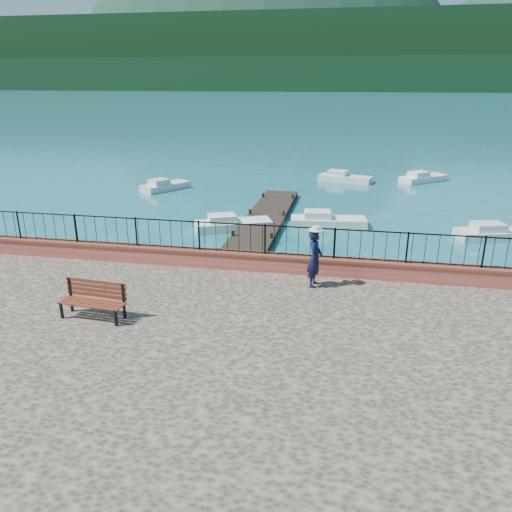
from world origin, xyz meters
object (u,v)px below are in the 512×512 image
at_px(person, 315,258).
at_px(boat_3, 165,184).
at_px(park_bench, 94,307).
at_px(boat_1, 329,218).
at_px(boat_0, 233,221).
at_px(boat_5, 424,176).
at_px(boat_4, 345,176).
at_px(boat_2, 500,231).

distance_m(person, boat_3, 20.96).
distance_m(park_bench, boat_1, 15.05).
xyz_separation_m(boat_0, boat_5, (10.85, 14.48, 0.00)).
bearing_deg(boat_1, boat_5, 57.55).
bearing_deg(boat_5, boat_4, 151.51).
height_order(park_bench, boat_1, park_bench).
xyz_separation_m(boat_0, boat_1, (4.63, 1.48, 0.00)).
bearing_deg(boat_0, person, -87.15).
height_order(boat_0, boat_3, same).
height_order(boat_1, boat_3, same).
xyz_separation_m(park_bench, person, (5.49, 3.24, 0.58)).
relative_size(boat_2, boat_5, 1.06).
xyz_separation_m(boat_1, boat_4, (0.59, 11.90, 0.00)).
bearing_deg(person, boat_5, -5.97).
relative_size(person, boat_3, 0.53).
height_order(boat_0, boat_1, same).
xyz_separation_m(boat_1, boat_5, (6.22, 12.99, 0.00)).
bearing_deg(boat_0, boat_1, -6.31).
height_order(park_bench, boat_0, park_bench).
bearing_deg(boat_3, park_bench, -131.29).
relative_size(person, boat_2, 0.44).
bearing_deg(boat_1, person, -96.43).
xyz_separation_m(boat_4, boat_5, (5.63, 1.09, 0.00)).
distance_m(person, boat_1, 10.89).
bearing_deg(boat_0, boat_4, 44.62).
bearing_deg(person, boat_0, 35.44).
xyz_separation_m(person, boat_1, (-0.08, 10.76, -1.67)).
xyz_separation_m(boat_0, boat_4, (5.22, 13.39, 0.00)).
distance_m(park_bench, boat_0, 12.59).
relative_size(park_bench, boat_5, 0.48).
xyz_separation_m(boat_0, boat_3, (-6.67, 8.24, 0.00)).
distance_m(boat_0, boat_5, 18.09).
bearing_deg(park_bench, boat_4, 81.62).
bearing_deg(boat_2, boat_5, 82.56).
bearing_deg(person, boat_1, 8.95).
xyz_separation_m(boat_2, boat_3, (-19.32, 7.43, 0.00)).
distance_m(park_bench, boat_5, 29.41).
distance_m(boat_2, boat_3, 20.69).
height_order(person, boat_0, person).
height_order(person, boat_1, person).
distance_m(park_bench, boat_3, 21.61).
xyz_separation_m(person, boat_5, (6.14, 23.76, -1.67)).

